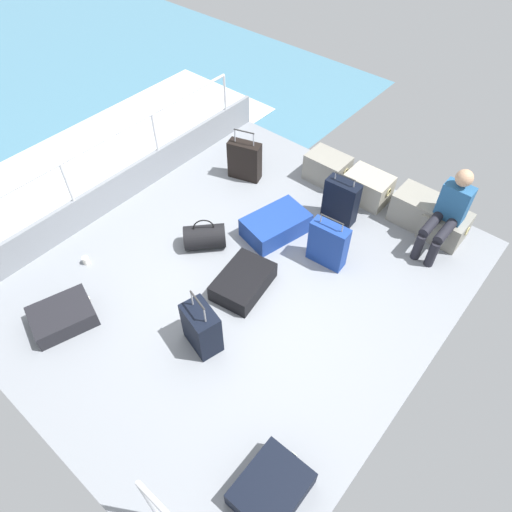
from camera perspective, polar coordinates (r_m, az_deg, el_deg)
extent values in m
cube|color=gray|center=(5.53, -1.56, -2.89)|extent=(4.40, 5.20, 0.06)
cube|color=gray|center=(6.59, -16.11, 8.14)|extent=(0.06, 5.20, 0.45)
cylinder|color=silver|center=(6.18, -21.58, 6.72)|extent=(0.04, 0.04, 1.00)
cylinder|color=silver|center=(6.73, -11.99, 12.98)|extent=(0.04, 0.04, 1.00)
cylinder|color=silver|center=(7.50, -3.76, 17.86)|extent=(0.04, 0.04, 1.00)
cylinder|color=silver|center=(6.14, -17.65, 13.67)|extent=(0.04, 4.16, 0.04)
cylinder|color=silver|center=(3.98, -12.87, -27.36)|extent=(0.04, 0.04, 0.95)
cube|color=white|center=(7.95, -21.68, 8.98)|extent=(2.40, 7.28, 0.01)
cube|color=gray|center=(6.77, 8.73, 10.60)|extent=(0.57, 0.41, 0.40)
torus|color=tan|center=(6.84, 6.72, 12.15)|extent=(0.02, 0.12, 0.12)
torus|color=tan|center=(6.61, 10.96, 10.07)|extent=(0.02, 0.12, 0.12)
cube|color=#9E9989|center=(6.55, 13.54, 8.16)|extent=(0.58, 0.42, 0.39)
torus|color=tan|center=(6.60, 11.41, 9.83)|extent=(0.02, 0.12, 0.12)
torus|color=tan|center=(6.41, 15.96, 7.50)|extent=(0.02, 0.12, 0.12)
cube|color=gray|center=(6.38, 19.12, 5.53)|extent=(0.58, 0.44, 0.42)
torus|color=tan|center=(6.39, 16.96, 7.32)|extent=(0.02, 0.12, 0.12)
torus|color=tan|center=(6.27, 21.69, 4.81)|extent=(0.02, 0.12, 0.12)
cube|color=gray|center=(6.30, 22.18, 3.46)|extent=(0.51, 0.45, 0.37)
torus|color=tan|center=(6.29, 20.28, 5.06)|extent=(0.02, 0.12, 0.12)
torus|color=tan|center=(6.22, 24.49, 2.79)|extent=(0.02, 0.12, 0.12)
cube|color=#26598C|center=(5.99, 23.13, 6.08)|extent=(0.34, 0.20, 0.48)
sphere|color=tan|center=(5.78, 24.19, 8.71)|extent=(0.20, 0.20, 0.20)
cylinder|color=black|center=(5.88, 22.18, 2.81)|extent=(0.12, 0.40, 0.12)
cylinder|color=black|center=(5.88, 20.78, 0.24)|extent=(0.11, 0.11, 0.37)
cylinder|color=black|center=(5.91, 20.66, 3.63)|extent=(0.12, 0.40, 0.12)
cylinder|color=black|center=(5.91, 19.27, 1.07)|extent=(0.11, 0.11, 0.37)
cube|color=black|center=(6.09, 10.36, 6.61)|extent=(0.45, 0.22, 0.61)
cylinder|color=#A5A8AD|center=(5.91, 9.72, 9.70)|extent=(0.02, 0.02, 0.10)
cylinder|color=#A5A8AD|center=(5.82, 11.94, 8.67)|extent=(0.02, 0.02, 0.10)
cylinder|color=#2D2D2D|center=(5.83, 10.89, 9.55)|extent=(0.28, 0.03, 0.02)
cube|color=silver|center=(6.10, 10.97, 7.77)|extent=(0.05, 0.01, 0.08)
cube|color=navy|center=(5.92, 2.43, 3.81)|extent=(0.67, 0.90, 0.27)
cube|color=silver|center=(6.07, 5.50, 5.86)|extent=(0.05, 0.02, 0.08)
cube|color=black|center=(4.30, 1.88, -26.62)|extent=(0.50, 0.62, 0.22)
cube|color=silver|center=(4.31, 4.72, -23.18)|extent=(0.05, 0.01, 0.08)
cube|color=black|center=(4.80, -6.68, -8.77)|extent=(0.46, 0.35, 0.54)
cylinder|color=#A5A8AD|center=(4.56, -7.86, -5.14)|extent=(0.02, 0.02, 0.21)
cylinder|color=#A5A8AD|center=(4.43, -6.30, -7.22)|extent=(0.02, 0.02, 0.21)
cylinder|color=#2D2D2D|center=(4.41, -7.22, -5.38)|extent=(0.26, 0.09, 0.02)
cube|color=white|center=(4.76, -5.37, -7.49)|extent=(0.05, 0.02, 0.08)
cube|color=black|center=(5.46, -22.63, -6.84)|extent=(0.66, 0.76, 0.20)
cube|color=white|center=(5.41, -19.66, -5.08)|extent=(0.05, 0.02, 0.08)
cube|color=navy|center=(5.52, 8.82, 1.43)|extent=(0.47, 0.22, 0.59)
cylinder|color=#A5A8AD|center=(5.32, 7.97, 4.63)|extent=(0.02, 0.02, 0.11)
cylinder|color=#A5A8AD|center=(5.24, 10.54, 3.40)|extent=(0.02, 0.02, 0.11)
cylinder|color=#2D2D2D|center=(5.24, 9.32, 4.46)|extent=(0.29, 0.04, 0.02)
cube|color=silver|center=(5.50, 9.47, 2.94)|extent=(0.05, 0.01, 0.08)
cube|color=black|center=(5.33, -1.58, -3.15)|extent=(0.60, 0.79, 0.22)
cube|color=green|center=(5.50, 0.44, -0.40)|extent=(0.05, 0.01, 0.08)
cube|color=black|center=(6.69, -1.40, 11.62)|extent=(0.49, 0.32, 0.57)
cylinder|color=#A5A8AD|center=(6.53, -2.61, 14.57)|extent=(0.02, 0.02, 0.19)
cylinder|color=#A5A8AD|center=(6.43, -0.31, 14.07)|extent=(0.02, 0.02, 0.19)
cylinder|color=#2D2D2D|center=(6.43, -1.48, 15.02)|extent=(0.29, 0.11, 0.02)
cube|color=white|center=(6.69, -1.08, 13.02)|extent=(0.05, 0.02, 0.08)
cylinder|color=black|center=(5.78, -6.31, 2.36)|extent=(0.57, 0.57, 0.30)
torus|color=black|center=(5.67, -6.44, 3.48)|extent=(0.19, 0.20, 0.26)
cylinder|color=white|center=(5.98, -20.14, -0.50)|extent=(0.08, 0.08, 0.10)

